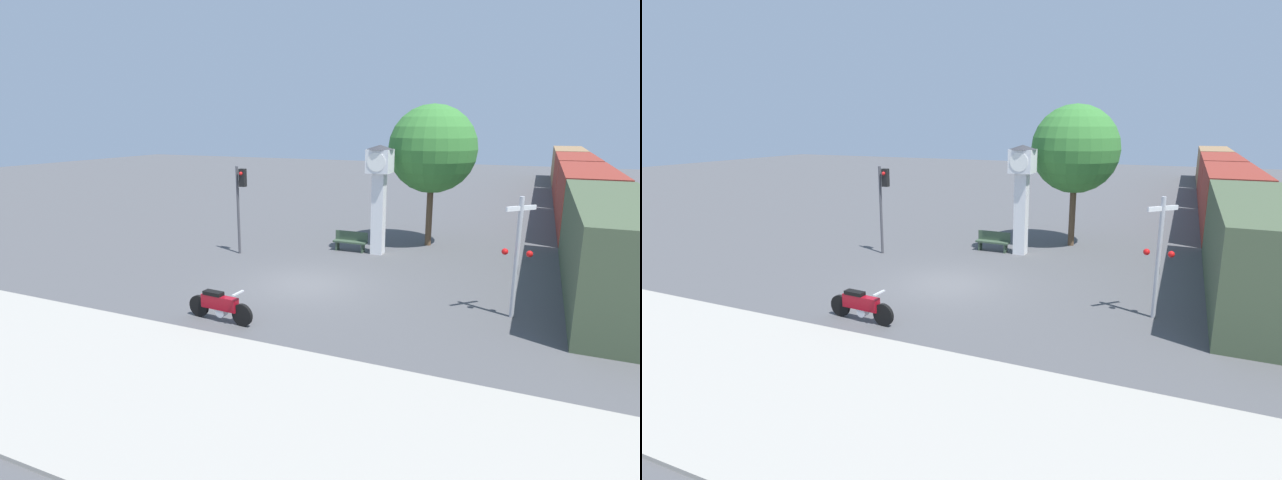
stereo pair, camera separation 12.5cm
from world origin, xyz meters
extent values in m
plane|color=#4C4C4F|center=(0.00, 0.00, 0.00)|extent=(120.00, 120.00, 0.00)
cube|color=#9E998E|center=(0.00, -8.28, 0.05)|extent=(36.00, 6.00, 0.10)
cylinder|color=black|center=(-0.07, -4.34, 0.34)|extent=(0.69, 0.16, 0.69)
cylinder|color=black|center=(-1.72, -4.23, 0.34)|extent=(0.69, 0.16, 0.69)
cube|color=maroon|center=(-0.89, -4.28, 0.60)|extent=(1.28, 0.34, 0.41)
cube|color=black|center=(-1.12, -4.27, 0.86)|extent=(0.66, 0.31, 0.11)
cylinder|color=silver|center=(-0.84, -4.29, 0.31)|extent=(0.34, 0.25, 0.32)
cube|color=silver|center=(-0.19, -4.33, 1.01)|extent=(0.10, 0.51, 0.05)
cube|color=white|center=(1.09, 5.43, 1.87)|extent=(0.55, 0.55, 3.73)
cube|color=white|center=(1.09, 5.43, 4.25)|extent=(1.04, 1.04, 1.04)
cylinder|color=white|center=(1.09, 4.90, 4.25)|extent=(0.83, 0.02, 0.83)
cone|color=#333338|center=(1.09, 5.43, 4.87)|extent=(1.25, 1.25, 0.20)
cube|color=#425138|center=(10.20, 3.46, 1.70)|extent=(2.80, 11.74, 3.40)
cube|color=maroon|center=(10.20, 15.81, 1.70)|extent=(2.80, 11.74, 3.40)
cube|color=maroon|center=(10.20, 28.15, 1.70)|extent=(2.80, 11.74, 3.40)
cube|color=olive|center=(10.20, 40.50, 1.70)|extent=(2.80, 11.74, 3.40)
cylinder|color=#47474C|center=(-4.79, 2.89, 2.01)|extent=(0.12, 0.12, 4.03)
cube|color=black|center=(-4.49, 2.89, 3.53)|extent=(0.28, 0.24, 0.80)
sphere|color=red|center=(-4.49, 2.74, 3.73)|extent=(0.16, 0.16, 0.16)
cylinder|color=#B7B7BC|center=(7.26, -0.34, 1.90)|extent=(0.14, 0.14, 3.80)
cube|color=white|center=(7.26, -0.34, 3.45)|extent=(0.82, 0.82, 0.14)
sphere|color=red|center=(6.91, -0.39, 2.09)|extent=(0.20, 0.20, 0.20)
sphere|color=red|center=(7.61, -0.39, 2.09)|extent=(0.20, 0.20, 0.20)
cylinder|color=brown|center=(2.88, 8.02, 1.52)|extent=(0.30, 0.30, 3.03)
sphere|color=#387A33|center=(2.88, 8.02, 4.71)|extent=(4.19, 4.19, 4.19)
cube|color=#384C38|center=(-0.23, 5.33, 0.45)|extent=(1.60, 0.44, 0.08)
cube|color=#384C38|center=(-0.23, 5.52, 0.70)|extent=(1.60, 0.06, 0.44)
cube|color=#384C38|center=(-0.87, 5.33, 0.21)|extent=(0.08, 0.35, 0.41)
cube|color=#384C38|center=(0.41, 5.33, 0.21)|extent=(0.08, 0.35, 0.41)
camera|label=1|loc=(7.66, -16.16, 5.93)|focal=28.00mm
camera|label=2|loc=(7.78, -16.11, 5.93)|focal=28.00mm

